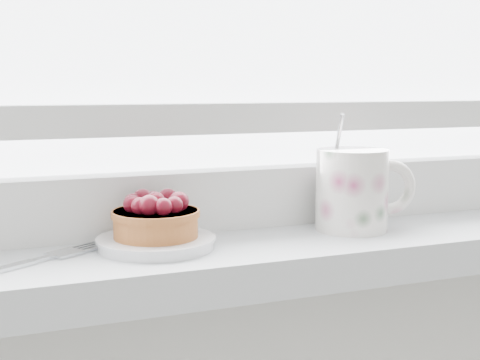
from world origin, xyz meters
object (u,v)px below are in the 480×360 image
raspberry_tart (156,217)px  saucer (156,243)px  floral_mug (355,188)px  fork (18,265)px

raspberry_tart → saucer: bearing=-130.7°
saucer → raspberry_tart: size_ratio=1.35×
saucer → floral_mug: bearing=0.2°
raspberry_tart → floral_mug: (0.24, 0.00, 0.02)m
raspberry_tart → floral_mug: floral_mug is taller
saucer → fork: bearing=-170.9°
floral_mug → fork: floral_mug is taller
fork → floral_mug: bearing=3.5°
saucer → floral_mug: 0.24m
raspberry_tart → fork: size_ratio=0.49×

